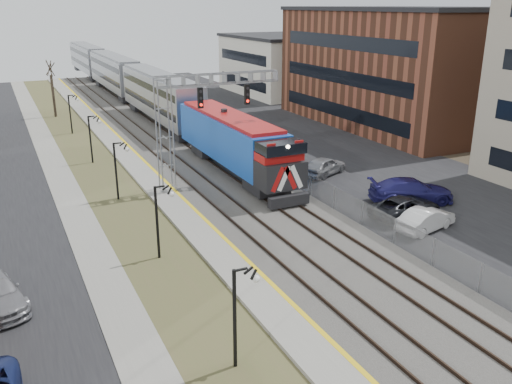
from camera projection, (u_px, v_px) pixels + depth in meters
sidewalk at (60, 177)px, 41.69m from camera, size 2.00×120.00×0.08m
grass_median at (99, 172)px, 42.92m from camera, size 4.00×120.00×0.06m
platform at (137, 167)px, 44.12m from camera, size 2.00×120.00×0.24m
ballast_bed at (195, 160)px, 46.16m from camera, size 8.00×120.00×0.20m
parking_lot at (315, 145)px, 51.09m from camera, size 16.00×120.00×0.04m
platform_edge at (147, 164)px, 44.43m from camera, size 0.24×120.00×0.01m
track_near at (172, 160)px, 45.29m from camera, size 1.58×120.00×0.15m
track_far at (211, 156)px, 46.72m from camera, size 1.58×120.00×0.15m
train at (128, 81)px, 71.91m from camera, size 3.00×85.85×5.33m
signal_gantry at (188, 112)px, 37.26m from camera, size 9.00×1.07×8.15m
lampposts at (156, 221)px, 28.04m from camera, size 0.14×62.14×4.00m
fence at (240, 146)px, 47.65m from camera, size 0.04×120.00×1.60m
buildings_east at (465, 75)px, 51.49m from camera, size 16.00×76.00×15.00m
car_lot_b at (426, 220)px, 31.73m from camera, size 4.34×2.36×1.36m
car_lot_c at (405, 208)px, 33.64m from camera, size 5.13×2.86×1.36m
car_lot_d at (411, 191)px, 36.19m from camera, size 6.06×4.11×1.63m
car_lot_e at (324, 166)px, 42.03m from camera, size 4.57×3.33×1.45m
car_lot_f at (239, 123)px, 57.29m from camera, size 4.91×2.56×1.54m
car_lot_g at (245, 124)px, 56.88m from camera, size 4.72×2.80×1.47m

